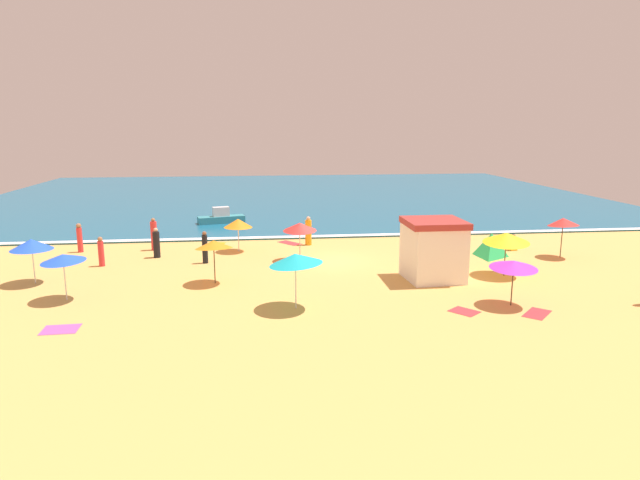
# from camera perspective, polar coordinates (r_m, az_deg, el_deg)

# --- Properties ---
(ground_plane) EXTENTS (60.00, 60.00, 0.00)m
(ground_plane) POSITION_cam_1_polar(r_m,az_deg,el_deg) (29.61, 0.78, -2.20)
(ground_plane) COLOR #E0A856
(ocean_water) EXTENTS (60.00, 44.00, 0.10)m
(ocean_water) POSITION_cam_1_polar(r_m,az_deg,el_deg) (57.05, -2.89, 4.65)
(ocean_water) COLOR #196084
(ocean_water) RESTS_ON ground_plane
(wave_breaker_foam) EXTENTS (57.00, 0.70, 0.01)m
(wave_breaker_foam) POSITION_cam_1_polar(r_m,az_deg,el_deg) (35.69, -0.53, 0.40)
(wave_breaker_foam) COLOR white
(wave_breaker_foam) RESTS_ON ocean_water
(lifeguard_cabana) EXTENTS (2.67, 2.71, 2.86)m
(lifeguard_cabana) POSITION_cam_1_polar(r_m,az_deg,el_deg) (26.40, 11.63, -0.95)
(lifeguard_cabana) COLOR white
(lifeguard_cabana) RESTS_ON ground_plane
(beach_umbrella_0) EXTENTS (2.53, 2.51, 2.34)m
(beach_umbrella_0) POSITION_cam_1_polar(r_m,az_deg,el_deg) (21.62, -2.55, -1.97)
(beach_umbrella_0) COLOR silver
(beach_umbrella_0) RESTS_ON ground_plane
(beach_umbrella_1) EXTENTS (2.53, 2.53, 2.09)m
(beach_umbrella_1) POSITION_cam_1_polar(r_m,az_deg,el_deg) (28.31, -27.66, -0.41)
(beach_umbrella_1) COLOR silver
(beach_umbrella_1) RESTS_ON ground_plane
(beach_umbrella_2) EXTENTS (2.92, 2.94, 2.23)m
(beach_umbrella_2) POSITION_cam_1_polar(r_m,az_deg,el_deg) (27.85, 18.70, 0.23)
(beach_umbrella_2) COLOR #4C3823
(beach_umbrella_2) RESTS_ON ground_plane
(beach_umbrella_3) EXTENTS (2.04, 2.06, 2.11)m
(beach_umbrella_3) POSITION_cam_1_polar(r_m,az_deg,el_deg) (25.55, -10.93, -0.45)
(beach_umbrella_3) COLOR #4C3823
(beach_umbrella_3) RESTS_ON ground_plane
(beach_umbrella_4) EXTENTS (2.30, 2.30, 2.26)m
(beach_umbrella_4) POSITION_cam_1_polar(r_m,az_deg,el_deg) (32.89, 23.83, 1.73)
(beach_umbrella_4) COLOR #4C3823
(beach_umbrella_4) RESTS_ON ground_plane
(beach_umbrella_5) EXTENTS (2.53, 2.53, 2.02)m
(beach_umbrella_5) POSITION_cam_1_polar(r_m,az_deg,el_deg) (25.02, -25.03, -1.70)
(beach_umbrella_5) COLOR silver
(beach_umbrella_5) RESTS_ON ground_plane
(beach_umbrella_6) EXTENTS (2.13, 2.15, 2.14)m
(beach_umbrella_6) POSITION_cam_1_polar(r_m,az_deg,el_deg) (29.33, -2.11, 1.38)
(beach_umbrella_6) COLOR silver
(beach_umbrella_6) RESTS_ON ground_plane
(beach_umbrella_7) EXTENTS (2.24, 2.25, 1.94)m
(beach_umbrella_7) POSITION_cam_1_polar(r_m,az_deg,el_deg) (23.35, 19.38, -2.40)
(beach_umbrella_7) COLOR #4C3823
(beach_umbrella_7) RESTS_ON ground_plane
(beach_umbrella_8) EXTENTS (1.86, 1.85, 1.92)m
(beach_umbrella_8) POSITION_cam_1_polar(r_m,az_deg,el_deg) (31.91, -8.46, 1.73)
(beach_umbrella_8) COLOR silver
(beach_umbrella_8) RESTS_ON ground_plane
(beach_tent) EXTENTS (2.31, 2.69, 1.28)m
(beach_tent) POSITION_cam_1_polar(r_m,az_deg,el_deg) (32.19, 17.25, -0.43)
(beach_tent) COLOR green
(beach_tent) RESTS_ON ground_plane
(beachgoer_1) EXTENTS (0.46, 0.46, 0.96)m
(beachgoer_1) POSITION_cam_1_polar(r_m,az_deg,el_deg) (34.02, 19.30, -0.30)
(beachgoer_1) COLOR orange
(beachgoer_1) RESTS_ON ground_plane
(beachgoer_2) EXTENTS (0.41, 0.41, 1.72)m
(beachgoer_2) POSITION_cam_1_polar(r_m,az_deg,el_deg) (29.64, -11.80, -0.81)
(beachgoer_2) COLOR black
(beachgoer_2) RESTS_ON ground_plane
(beachgoer_3) EXTENTS (0.41, 0.41, 1.55)m
(beachgoer_3) POSITION_cam_1_polar(r_m,az_deg,el_deg) (30.58, -21.68, -1.15)
(beachgoer_3) COLOR red
(beachgoer_3) RESTS_ON ground_plane
(beachgoer_5) EXTENTS (0.51, 0.51, 1.90)m
(beachgoer_5) POSITION_cam_1_polar(r_m,az_deg,el_deg) (33.47, -16.78, 0.49)
(beachgoer_5) COLOR red
(beachgoer_5) RESTS_ON ground_plane
(beachgoer_6) EXTENTS (0.48, 0.48, 1.66)m
(beachgoer_6) POSITION_cam_1_polar(r_m,az_deg,el_deg) (31.56, -16.54, -0.37)
(beachgoer_6) COLOR black
(beachgoer_6) RESTS_ON ground_plane
(beachgoer_7) EXTENTS (0.36, 0.36, 1.68)m
(beachgoer_7) POSITION_cam_1_polar(r_m,az_deg,el_deg) (34.40, -23.58, 0.19)
(beachgoer_7) COLOR red
(beachgoer_7) RESTS_ON ground_plane
(beachgoer_8) EXTENTS (0.44, 0.44, 1.79)m
(beachgoer_8) POSITION_cam_1_polar(r_m,az_deg,el_deg) (31.37, 12.11, -0.09)
(beachgoer_8) COLOR #D84CA5
(beachgoer_8) RESTS_ON ground_plane
(beachgoer_9) EXTENTS (0.54, 0.54, 1.76)m
(beachgoer_9) POSITION_cam_1_polar(r_m,az_deg,el_deg) (33.43, -1.21, 0.86)
(beachgoer_9) COLOR orange
(beachgoer_9) RESTS_ON ground_plane
(beach_towel_0) EXTENTS (1.26, 1.88, 0.01)m
(beach_towel_0) POSITION_cam_1_polar(r_m,az_deg,el_deg) (34.05, -10.76, -0.54)
(beach_towel_0) COLOR orange
(beach_towel_0) RESTS_ON ground_plane
(beach_towel_1) EXTENTS (1.32, 1.35, 0.01)m
(beach_towel_1) POSITION_cam_1_polar(r_m,az_deg,el_deg) (22.51, 14.67, -7.16)
(beach_towel_1) COLOR red
(beach_towel_1) RESTS_ON ground_plane
(beach_towel_2) EXTENTS (1.52, 1.54, 0.01)m
(beach_towel_2) POSITION_cam_1_polar(r_m,az_deg,el_deg) (23.14, 21.50, -7.09)
(beach_towel_2) COLOR red
(beach_towel_2) RESTS_ON ground_plane
(beach_towel_3) EXTENTS (1.29, 1.05, 0.01)m
(beach_towel_3) POSITION_cam_1_polar(r_m,az_deg,el_deg) (22.03, -25.23, -8.35)
(beach_towel_3) COLOR #D84CA5
(beach_towel_3) RESTS_ON ground_plane
(beach_towel_4) EXTENTS (1.55, 1.70, 0.01)m
(beach_towel_4) POSITION_cam_1_polar(r_m,az_deg,el_deg) (34.12, -3.14, -0.32)
(beach_towel_4) COLOR red
(beach_towel_4) RESTS_ON ground_plane
(small_boat_0) EXTENTS (3.51, 1.83, 1.18)m
(small_boat_0) POSITION_cam_1_polar(r_m,az_deg,el_deg) (41.15, -10.17, 2.28)
(small_boat_0) COLOR teal
(small_boat_0) RESTS_ON ocean_water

